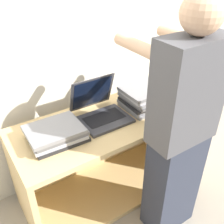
{
  "coord_description": "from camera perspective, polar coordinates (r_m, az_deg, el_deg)",
  "views": [
    {
      "loc": [
        -0.79,
        -0.99,
        1.73
      ],
      "look_at": [
        0.0,
        0.21,
        0.82
      ],
      "focal_mm": 42.0,
      "sensor_mm": 36.0,
      "label": 1
    }
  ],
  "objects": [
    {
      "name": "ground_plane",
      "position": [
        2.15,
        3.25,
        -21.4
      ],
      "size": [
        12.0,
        12.0,
        0.0
      ],
      "primitive_type": "plane",
      "color": "#9E9384"
    },
    {
      "name": "wall_back",
      "position": [
        1.94,
        -8.29,
        16.21
      ],
      "size": [
        8.0,
        0.05,
        2.4
      ],
      "color": "silver",
      "rests_on": "ground_plane"
    },
    {
      "name": "cart",
      "position": [
        2.09,
        -2.41,
        -8.92
      ],
      "size": [
        1.31,
        0.59,
        0.7
      ],
      "color": "tan",
      "rests_on": "ground_plane"
    },
    {
      "name": "laptop_open",
      "position": [
        1.84,
        -2.5,
        0.34
      ],
      "size": [
        0.34,
        0.35,
        0.27
      ],
      "color": "#333338",
      "rests_on": "cart"
    },
    {
      "name": "laptop_stack_left",
      "position": [
        1.68,
        -12.1,
        -4.53
      ],
      "size": [
        0.36,
        0.28,
        0.09
      ],
      "color": "#232326",
      "rests_on": "cart"
    },
    {
      "name": "laptop_stack_right",
      "position": [
        1.97,
        7.41,
        3.26
      ],
      "size": [
        0.36,
        0.28,
        0.16
      ],
      "color": "gray",
      "rests_on": "cart"
    },
    {
      "name": "person",
      "position": [
        1.61,
        14.51,
        -4.64
      ],
      "size": [
        0.4,
        0.52,
        1.58
      ],
      "color": "#2D3342",
      "rests_on": "ground_plane"
    }
  ]
}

